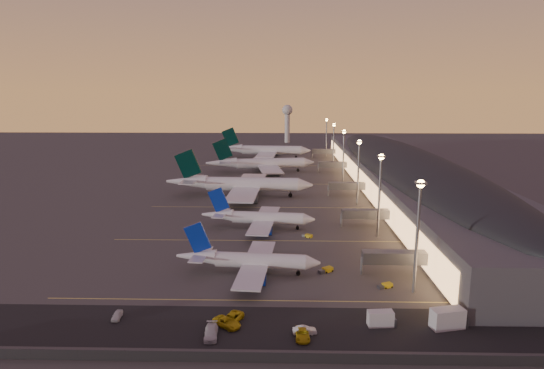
# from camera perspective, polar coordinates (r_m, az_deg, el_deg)

# --- Properties ---
(ground) EXTENTS (700.00, 700.00, 0.00)m
(ground) POSITION_cam_1_polar(r_m,az_deg,el_deg) (143.33, -1.25, -6.41)
(ground) COLOR #43403D
(airliner_narrow_south) EXTENTS (36.18, 32.42, 12.92)m
(airliner_narrow_south) POSITION_cam_1_polar(r_m,az_deg,el_deg) (114.11, -3.04, -9.49)
(airliner_narrow_south) COLOR silver
(airliner_narrow_south) RESTS_ON ground
(airliner_narrow_north) EXTENTS (37.79, 33.91, 13.49)m
(airliner_narrow_north) POSITION_cam_1_polar(r_m,az_deg,el_deg) (149.89, -1.77, -4.20)
(airliner_narrow_north) COLOR silver
(airliner_narrow_north) RESTS_ON ground
(airliner_wide_near) EXTENTS (63.25, 57.61, 20.25)m
(airliner_wide_near) POSITION_cam_1_polar(r_m,az_deg,el_deg) (194.80, -4.12, 0.03)
(airliner_wide_near) COLOR silver
(airliner_wide_near) RESTS_ON ground
(airliner_wide_mid) EXTENTS (60.18, 55.40, 19.28)m
(airliner_wide_mid) POSITION_cam_1_polar(r_m,az_deg,el_deg) (251.17, -1.40, 2.65)
(airliner_wide_mid) COLOR silver
(airliner_wide_mid) RESTS_ON ground
(airliner_wide_far) EXTENTS (63.85, 58.25, 20.43)m
(airliner_wide_far) POSITION_cam_1_polar(r_m,az_deg,el_deg) (305.72, -1.11, 4.34)
(airliner_wide_far) COLOR silver
(airliner_wide_far) RESTS_ON ground
(terminal_building) EXTENTS (56.35, 255.00, 17.46)m
(terminal_building) POSITION_cam_1_polar(r_m,az_deg,el_deg) (218.71, 16.06, 1.84)
(terminal_building) COLOR #49484D
(terminal_building) RESTS_ON ground
(light_masts) EXTENTS (2.20, 217.20, 25.90)m
(light_masts) POSITION_cam_1_polar(r_m,az_deg,el_deg) (205.01, 9.71, 3.98)
(light_masts) COLOR gray
(light_masts) RESTS_ON ground
(radar_tower) EXTENTS (9.00, 9.00, 32.50)m
(radar_tower) POSITION_cam_1_polar(r_m,az_deg,el_deg) (396.72, 1.93, 8.44)
(radar_tower) COLOR silver
(radar_tower) RESTS_ON ground
(service_lane) EXTENTS (260.00, 16.00, 0.01)m
(service_lane) POSITION_cam_1_polar(r_m,az_deg,el_deg) (91.87, -2.92, -17.34)
(service_lane) COLOR black
(service_lane) RESTS_ON ground
(lane_markings) EXTENTS (90.00, 180.36, 0.00)m
(lane_markings) POSITION_cam_1_polar(r_m,az_deg,el_deg) (181.73, -0.67, -2.48)
(lane_markings) COLOR #D8C659
(lane_markings) RESTS_ON ground
(fence) EXTENTS (124.00, 0.12, 2.00)m
(fence) POSITION_cam_1_polar(r_m,az_deg,el_deg) (81.09, -3.60, -20.84)
(fence) COLOR #2D2D30
(fence) RESTS_ON ground
(baggage_tug_a) EXTENTS (3.66, 2.58, 1.02)m
(baggage_tug_a) POSITION_cam_1_polar(r_m,az_deg,el_deg) (110.36, 14.06, -12.22)
(baggage_tug_a) COLOR gold
(baggage_tug_a) RESTS_ON ground
(baggage_tug_b) EXTENTS (4.03, 3.34, 1.15)m
(baggage_tug_b) POSITION_cam_1_polar(r_m,az_deg,el_deg) (116.44, 6.79, -10.61)
(baggage_tug_b) COLOR gold
(baggage_tug_b) RESTS_ON ground
(baggage_tug_c) EXTENTS (3.37, 2.72, 0.95)m
(baggage_tug_c) POSITION_cam_1_polar(r_m,az_deg,el_deg) (141.96, 4.47, -6.44)
(baggage_tug_c) COLOR gold
(baggage_tug_c) RESTS_ON ground
(catering_truck_a) EXTENTS (5.51, 2.50, 3.01)m
(catering_truck_a) POSITION_cam_1_polar(r_m,az_deg,el_deg) (93.74, 13.62, -16.07)
(catering_truck_a) COLOR silver
(catering_truck_a) RESTS_ON ground
(catering_truck_b) EXTENTS (7.33, 4.15, 3.88)m
(catering_truck_b) POSITION_cam_1_polar(r_m,az_deg,el_deg) (96.63, 21.35, -15.42)
(catering_truck_b) COLOR silver
(catering_truck_b) RESTS_ON ground
(service_van_a) EXTENTS (1.92, 4.15, 1.38)m
(service_van_a) POSITION_cam_1_polar(r_m,az_deg,el_deg) (99.05, -18.87, -15.27)
(service_van_a) COLOR silver
(service_van_a) RESTS_ON ground
(service_van_b) EXTENTS (6.38, 5.82, 1.65)m
(service_van_b) POSITION_cam_1_polar(r_m,az_deg,el_deg) (91.77, -5.67, -16.83)
(service_van_b) COLOR gold
(service_van_b) RESTS_ON ground
(service_van_c) EXTENTS (2.93, 6.17, 1.74)m
(service_van_c) POSITION_cam_1_polar(r_m,az_deg,el_deg) (88.79, -7.66, -17.90)
(service_van_c) COLOR silver
(service_van_c) RESTS_ON ground
(service_van_d) EXTENTS (2.67, 5.63, 1.55)m
(service_van_d) POSITION_cam_1_polar(r_m,az_deg,el_deg) (87.91, 3.83, -18.21)
(service_van_d) COLOR gold
(service_van_d) RESTS_ON ground
(service_van_e) EXTENTS (4.59, 2.04, 1.46)m
(service_van_e) POSITION_cam_1_polar(r_m,az_deg,el_deg) (89.18, 4.12, -17.78)
(service_van_e) COLOR silver
(service_van_e) RESTS_ON ground
(service_van_f) EXTENTS (5.18, 6.79, 1.71)m
(service_van_f) POSITION_cam_1_polar(r_m,az_deg,el_deg) (92.96, -5.14, -16.40)
(service_van_f) COLOR gold
(service_van_f) RESTS_ON ground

